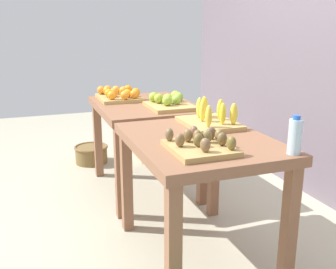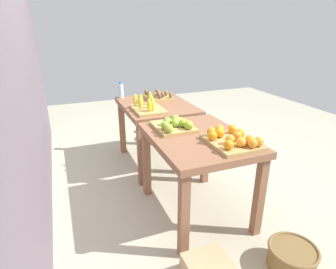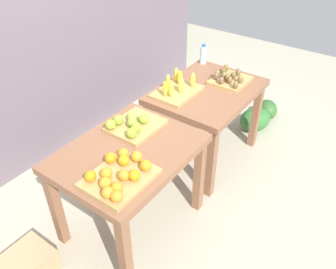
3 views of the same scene
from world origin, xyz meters
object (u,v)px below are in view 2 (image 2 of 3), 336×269
at_px(display_table_right, 156,113).
at_px(orange_bin, 232,139).
at_px(kiwi_bin, 157,96).
at_px(wicker_basket, 292,257).
at_px(display_table_left, 198,148).
at_px(apple_bin, 174,125).
at_px(water_bottle, 121,91).
at_px(banana_crate, 147,107).
at_px(watermelon_pile, 154,129).

xyz_separation_m(display_table_right, orange_bin, (-1.39, -0.16, 0.16)).
relative_size(kiwi_bin, wicker_basket, 1.00).
height_order(display_table_left, display_table_right, same).
distance_m(display_table_right, apple_bin, 0.92).
height_order(apple_bin, water_bottle, water_bottle).
relative_size(banana_crate, water_bottle, 2.14).
distance_m(orange_bin, banana_crate, 1.20).
height_order(display_table_right, water_bottle, water_bottle).
distance_m(banana_crate, watermelon_pile, 1.35).
xyz_separation_m(orange_bin, apple_bin, (0.49, 0.30, -0.00)).
distance_m(apple_bin, water_bottle, 1.37).
bearing_deg(kiwi_bin, water_bottle, 62.26).
height_order(display_table_right, kiwi_bin, kiwi_bin).
bearing_deg(orange_bin, wicker_basket, -162.96).
bearing_deg(kiwi_bin, apple_bin, 168.16).
bearing_deg(banana_crate, display_table_right, -38.41).
xyz_separation_m(banana_crate, water_bottle, (0.69, 0.14, 0.05)).
distance_m(apple_bin, banana_crate, 0.67).
bearing_deg(wicker_basket, watermelon_pile, 2.03).
height_order(kiwi_bin, watermelon_pile, kiwi_bin).
xyz_separation_m(water_bottle, wicker_basket, (-2.44, -0.68, -0.78)).
relative_size(apple_bin, water_bottle, 1.98).
height_order(kiwi_bin, wicker_basket, kiwi_bin).
distance_m(display_table_left, watermelon_pile, 2.05).
relative_size(display_table_left, kiwi_bin, 2.89).
bearing_deg(display_table_left, watermelon_pile, -7.25).
xyz_separation_m(display_table_left, wicker_basket, (-0.87, -0.35, -0.57)).
xyz_separation_m(banana_crate, wicker_basket, (-1.75, -0.54, -0.73)).
relative_size(display_table_left, wicker_basket, 2.89).
bearing_deg(wicker_basket, banana_crate, 16.97).
bearing_deg(water_bottle, display_table_right, -144.35).
bearing_deg(orange_bin, water_bottle, 14.97).
distance_m(kiwi_bin, wicker_basket, 2.35).
height_order(display_table_left, banana_crate, banana_crate).
distance_m(apple_bin, watermelon_pile, 1.91).
distance_m(banana_crate, kiwi_bin, 0.55).
relative_size(apple_bin, wicker_basket, 1.13).
bearing_deg(apple_bin, display_table_right, -8.76).
bearing_deg(display_table_right, kiwi_bin, -23.02).
bearing_deg(watermelon_pile, banana_crate, 157.97).
xyz_separation_m(orange_bin, banana_crate, (1.15, 0.35, -0.00)).
bearing_deg(orange_bin, display_table_left, 31.90).
bearing_deg(banana_crate, watermelon_pile, -22.03).
bearing_deg(banana_crate, kiwi_bin, -31.36).
relative_size(display_table_left, water_bottle, 5.07).
bearing_deg(kiwi_bin, watermelon_pile, -13.92).
relative_size(display_table_right, banana_crate, 2.36).
height_order(display_table_left, watermelon_pile, display_table_left).
bearing_deg(watermelon_pile, apple_bin, 167.43).
relative_size(orange_bin, banana_crate, 1.05).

